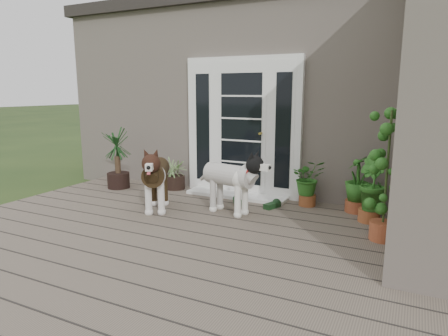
% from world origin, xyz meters
% --- Properties ---
extents(deck, '(6.20, 4.60, 0.12)m').
position_xyz_m(deck, '(0.00, 0.40, 0.06)').
color(deck, '#6B5B4C').
rests_on(deck, ground).
extents(house_main, '(7.40, 4.00, 3.10)m').
position_xyz_m(house_main, '(0.00, 4.65, 1.55)').
color(house_main, '#665E54').
rests_on(house_main, ground).
extents(roof_main, '(7.60, 4.20, 0.20)m').
position_xyz_m(roof_main, '(0.00, 4.65, 3.20)').
color(roof_main, '#2D2826').
rests_on(roof_main, house_main).
extents(door_unit, '(1.90, 0.14, 2.15)m').
position_xyz_m(door_unit, '(-0.20, 2.60, 1.19)').
color(door_unit, white).
rests_on(door_unit, deck).
extents(door_step, '(1.60, 0.40, 0.05)m').
position_xyz_m(door_step, '(-0.20, 2.40, 0.14)').
color(door_step, white).
rests_on(door_step, deck).
extents(brindle_dog, '(0.80, 1.03, 0.79)m').
position_xyz_m(brindle_dog, '(-0.90, 1.28, 0.52)').
color(brindle_dog, '#392814').
rests_on(brindle_dog, deck).
extents(white_dog, '(0.98, 0.57, 0.77)m').
position_xyz_m(white_dog, '(0.05, 1.59, 0.50)').
color(white_dog, white).
rests_on(white_dog, deck).
extents(spider_plant, '(0.71, 0.71, 0.59)m').
position_xyz_m(spider_plant, '(-1.34, 2.40, 0.42)').
color(spider_plant, '#81A264').
rests_on(spider_plant, deck).
extents(yucca, '(0.86, 0.86, 1.02)m').
position_xyz_m(yucca, '(-2.25, 2.04, 0.63)').
color(yucca, black).
rests_on(yucca, deck).
extents(herb_a, '(0.63, 0.63, 0.60)m').
position_xyz_m(herb_a, '(0.92, 2.40, 0.42)').
color(herb_a, '#174C15').
rests_on(herb_a, deck).
extents(herb_b, '(0.59, 0.59, 0.64)m').
position_xyz_m(herb_b, '(1.81, 2.04, 0.44)').
color(herb_b, '#205919').
rests_on(herb_b, deck).
extents(herb_c, '(0.44, 0.44, 0.64)m').
position_xyz_m(herb_c, '(1.60, 2.40, 0.44)').
color(herb_c, '#245D1A').
rests_on(herb_c, deck).
extents(sapling, '(0.56, 0.56, 1.49)m').
position_xyz_m(sapling, '(2.01, 1.44, 0.86)').
color(sapling, '#1C6420').
rests_on(sapling, deck).
extents(clog_left, '(0.28, 0.33, 0.09)m').
position_xyz_m(clog_left, '(-0.01, 2.03, 0.17)').
color(clog_left, '#173A1C').
rests_on(clog_left, deck).
extents(clog_right, '(0.25, 0.35, 0.10)m').
position_xyz_m(clog_right, '(0.51, 2.06, 0.17)').
color(clog_right, black).
rests_on(clog_right, deck).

